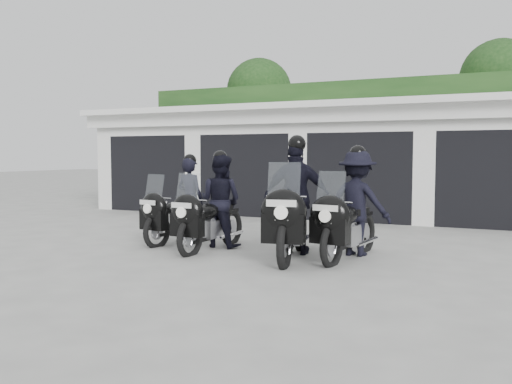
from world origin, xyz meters
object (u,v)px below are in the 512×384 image
at_px(police_bike_d, 353,208).
at_px(police_bike_c, 295,204).
at_px(police_bike_a, 181,206).
at_px(police_bike_b, 215,206).

bearing_deg(police_bike_d, police_bike_c, -151.50).
height_order(police_bike_a, police_bike_c, police_bike_c).
distance_m(police_bike_a, police_bike_d, 3.36).
xyz_separation_m(police_bike_a, police_bike_b, (0.94, -0.35, 0.07)).
relative_size(police_bike_a, police_bike_c, 0.85).
xyz_separation_m(police_bike_a, police_bike_d, (3.35, -0.12, 0.11)).
xyz_separation_m(police_bike_c, police_bike_d, (0.88, 0.34, -0.07)).
bearing_deg(police_bike_b, police_bike_c, -1.22).
relative_size(police_bike_b, police_bike_d, 0.96).
bearing_deg(police_bike_c, police_bike_a, 158.25).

